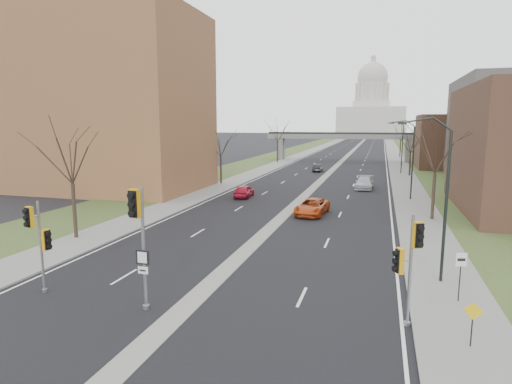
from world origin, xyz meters
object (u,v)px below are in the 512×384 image
at_px(speed_limit_sign, 461,268).
at_px(car_right_near, 312,207).
at_px(signal_pole_right, 409,255).
at_px(warning_sign, 473,318).
at_px(car_left_far, 318,168).
at_px(signal_pole_median, 139,227).
at_px(car_right_mid, 364,183).
at_px(car_left_near, 244,191).
at_px(signal_pole_left, 39,234).

relative_size(speed_limit_sign, car_right_near, 0.44).
bearing_deg(signal_pole_right, speed_limit_sign, 29.57).
xyz_separation_m(signal_pole_right, warning_sign, (2.30, -1.08, -1.90)).
bearing_deg(car_right_near, car_left_far, 102.26).
xyz_separation_m(signal_pole_median, signal_pole_right, (11.34, 1.75, -0.83)).
bearing_deg(car_left_far, speed_limit_sign, 107.18).
relative_size(warning_sign, car_right_mid, 0.33).
bearing_deg(car_left_near, car_right_mid, -145.65).
height_order(car_left_near, car_right_near, car_right_near).
xyz_separation_m(signal_pole_left, signal_pole_median, (5.87, -0.46, 0.90)).
bearing_deg(car_left_far, signal_pole_right, 103.92).
xyz_separation_m(warning_sign, car_left_far, (-14.15, 58.39, -0.64)).
distance_m(signal_pole_median, car_right_mid, 41.69).
bearing_deg(car_right_mid, car_right_near, -100.28).
distance_m(signal_pole_right, car_left_far, 58.58).
xyz_separation_m(signal_pole_right, car_left_far, (-11.85, 57.31, -2.54)).
bearing_deg(car_left_far, car_right_mid, 117.56).
bearing_deg(signal_pole_median, car_right_near, 80.58).
height_order(signal_pole_median, car_left_near, signal_pole_median).
bearing_deg(car_right_mid, signal_pole_left, -106.57).
relative_size(signal_pole_left, car_left_far, 1.25).
distance_m(car_right_near, car_right_mid, 18.17).
relative_size(signal_pole_median, car_right_mid, 1.07).
height_order(warning_sign, car_left_near, warning_sign).
xyz_separation_m(signal_pole_left, car_left_far, (5.36, 58.60, -2.46)).
bearing_deg(speed_limit_sign, signal_pole_median, -175.31).
bearing_deg(signal_pole_median, car_left_far, 91.16).
relative_size(speed_limit_sign, car_left_far, 0.63).
distance_m(signal_pole_left, signal_pole_right, 17.26).
xyz_separation_m(car_left_far, car_right_near, (4.60, -36.02, 0.12)).
distance_m(signal_pole_left, car_left_near, 29.98).
bearing_deg(signal_pole_median, speed_limit_sign, 20.76).
bearing_deg(car_left_near, warning_sign, 117.92).
xyz_separation_m(speed_limit_sign, car_left_near, (-18.84, 25.25, -1.02)).
distance_m(warning_sign, car_left_near, 35.02).
relative_size(signal_pole_left, car_right_near, 0.88).
distance_m(speed_limit_sign, car_right_near, 20.48).
height_order(signal_pole_right, speed_limit_sign, signal_pole_right).
xyz_separation_m(signal_pole_median, car_left_far, (-0.51, 59.06, -3.37)).
bearing_deg(signal_pole_median, signal_pole_right, 9.43).
relative_size(signal_pole_left, signal_pole_right, 0.98).
height_order(car_left_far, car_right_mid, car_right_mid).
bearing_deg(warning_sign, car_right_near, 128.34).
relative_size(speed_limit_sign, car_right_mid, 0.44).
height_order(signal_pole_left, car_right_mid, signal_pole_left).
height_order(signal_pole_right, car_left_far, signal_pole_right).
bearing_deg(speed_limit_sign, car_right_near, 103.21).
xyz_separation_m(signal_pole_left, warning_sign, (19.51, 0.20, -1.82)).
distance_m(signal_pole_median, signal_pole_right, 11.51).
bearing_deg(car_right_near, car_left_near, 146.09).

